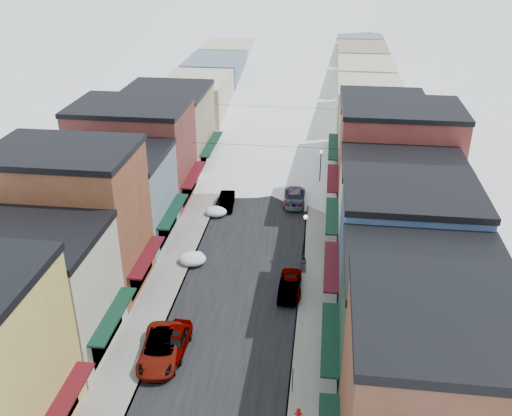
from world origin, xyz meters
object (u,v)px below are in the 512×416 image
(car_white_suv, at_px, (160,349))
(trash_can, at_px, (303,266))
(streetlamp_near, at_px, (305,232))
(car_dark_hatch, at_px, (227,201))
(car_green_sedan, at_px, (289,287))
(fire_hydrant, at_px, (298,414))
(car_silver_sedan, at_px, (175,341))

(car_white_suv, bearing_deg, trash_can, 46.82)
(car_white_suv, height_order, streetlamp_near, streetlamp_near)
(car_white_suv, relative_size, streetlamp_near, 1.27)
(car_white_suv, distance_m, trash_can, 15.71)
(car_dark_hatch, height_order, trash_can, car_dark_hatch)
(car_white_suv, bearing_deg, car_green_sedan, 40.53)
(car_green_sedan, distance_m, streetlamp_near, 6.11)
(car_white_suv, bearing_deg, car_dark_hatch, 82.92)
(car_dark_hatch, bearing_deg, car_green_sedan, -68.09)
(streetlamp_near, bearing_deg, fire_hydrant, -88.19)
(car_white_suv, bearing_deg, streetlamp_near, 50.84)
(car_silver_sedan, height_order, fire_hydrant, car_silver_sedan)
(car_green_sedan, height_order, fire_hydrant, car_green_sedan)
(car_silver_sedan, xyz_separation_m, streetlamp_near, (8.70, 13.54, 2.27))
(car_silver_sedan, relative_size, car_green_sedan, 1.05)
(car_dark_hatch, relative_size, trash_can, 4.33)
(fire_hydrant, bearing_deg, trash_can, 92.02)
(trash_can, bearing_deg, car_silver_sedan, -127.04)
(car_dark_hatch, distance_m, car_green_sedan, 17.77)
(car_dark_hatch, xyz_separation_m, fire_hydrant, (9.62, -29.39, -0.17))
(car_silver_sedan, relative_size, trash_can, 4.54)
(car_white_suv, height_order, car_silver_sedan, car_white_suv)
(car_white_suv, relative_size, car_dark_hatch, 1.34)
(car_green_sedan, relative_size, trash_can, 4.33)
(car_green_sedan, distance_m, fire_hydrant, 13.63)
(car_green_sedan, xyz_separation_m, streetlamp_near, (0.99, 5.56, 2.33))
(car_white_suv, distance_m, streetlamp_near, 17.50)
(car_white_suv, xyz_separation_m, car_dark_hatch, (0.48, 24.82, -0.09))
(fire_hydrant, bearing_deg, car_green_sedan, 96.71)
(streetlamp_near, bearing_deg, car_white_suv, -123.19)
(car_white_suv, height_order, fire_hydrant, car_white_suv)
(car_silver_sedan, bearing_deg, streetlamp_near, 58.75)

